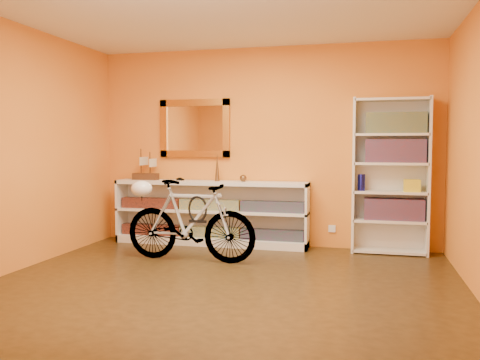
% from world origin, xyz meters
% --- Properties ---
extents(floor, '(4.50, 4.00, 0.01)m').
position_xyz_m(floor, '(0.00, 0.00, -0.01)').
color(floor, '#2F1F0D').
rests_on(floor, ground).
extents(ceiling, '(4.50, 4.00, 0.01)m').
position_xyz_m(ceiling, '(0.00, 0.00, 2.60)').
color(ceiling, silver).
rests_on(ceiling, ground).
extents(back_wall, '(4.50, 0.01, 2.60)m').
position_xyz_m(back_wall, '(0.00, 2.00, 1.30)').
color(back_wall, orange).
rests_on(back_wall, ground).
extents(left_wall, '(0.01, 4.00, 2.60)m').
position_xyz_m(left_wall, '(-2.25, 0.00, 1.30)').
color(left_wall, orange).
rests_on(left_wall, ground).
extents(gilt_mirror, '(0.98, 0.06, 0.78)m').
position_xyz_m(gilt_mirror, '(-0.95, 1.97, 1.55)').
color(gilt_mirror, '#9B621C').
rests_on(gilt_mirror, back_wall).
extents(wall_socket, '(0.09, 0.02, 0.09)m').
position_xyz_m(wall_socket, '(0.90, 1.99, 0.25)').
color(wall_socket, silver).
rests_on(wall_socket, back_wall).
extents(console_unit, '(2.60, 0.35, 0.85)m').
position_xyz_m(console_unit, '(-0.69, 1.81, 0.42)').
color(console_unit, silver).
rests_on(console_unit, floor).
extents(cd_row_lower, '(2.50, 0.13, 0.14)m').
position_xyz_m(cd_row_lower, '(-0.69, 1.79, 0.17)').
color(cd_row_lower, black).
rests_on(cd_row_lower, console_unit).
extents(cd_row_upper, '(2.50, 0.13, 0.14)m').
position_xyz_m(cd_row_upper, '(-0.69, 1.79, 0.54)').
color(cd_row_upper, navy).
rests_on(cd_row_upper, console_unit).
extents(model_ship, '(0.36, 0.14, 0.42)m').
position_xyz_m(model_ship, '(-1.61, 1.81, 1.06)').
color(model_ship, '#3D2111').
rests_on(model_ship, console_unit).
extents(toy_car, '(0.00, 0.00, 0.00)m').
position_xyz_m(toy_car, '(-1.11, 1.81, 0.85)').
color(toy_car, black).
rests_on(toy_car, console_unit).
extents(bronze_ornament, '(0.06, 0.06, 0.37)m').
position_xyz_m(bronze_ornament, '(-0.59, 1.81, 1.03)').
color(bronze_ornament, brown).
rests_on(bronze_ornament, console_unit).
extents(decorative_orb, '(0.09, 0.09, 0.09)m').
position_xyz_m(decorative_orb, '(-0.24, 1.81, 0.89)').
color(decorative_orb, brown).
rests_on(decorative_orb, console_unit).
extents(bookcase, '(0.90, 0.30, 1.90)m').
position_xyz_m(bookcase, '(1.60, 1.84, 0.95)').
color(bookcase, silver).
rests_on(bookcase, floor).
extents(book_row_a, '(0.70, 0.22, 0.26)m').
position_xyz_m(book_row_a, '(1.65, 1.84, 0.55)').
color(book_row_a, maroon).
rests_on(book_row_a, bookcase).
extents(book_row_b, '(0.70, 0.22, 0.28)m').
position_xyz_m(book_row_b, '(1.65, 1.84, 1.25)').
color(book_row_b, maroon).
rests_on(book_row_b, bookcase).
extents(book_row_c, '(0.70, 0.22, 0.25)m').
position_xyz_m(book_row_c, '(1.65, 1.84, 1.59)').
color(book_row_c, navy).
rests_on(book_row_c, bookcase).
extents(travel_mug, '(0.09, 0.09, 0.20)m').
position_xyz_m(travel_mug, '(1.26, 1.82, 0.87)').
color(travel_mug, navy).
rests_on(travel_mug, bookcase).
extents(red_tin, '(0.18, 0.18, 0.20)m').
position_xyz_m(red_tin, '(1.40, 1.87, 1.56)').
color(red_tin, maroon).
rests_on(red_tin, bookcase).
extents(yellow_bag, '(0.19, 0.13, 0.15)m').
position_xyz_m(yellow_bag, '(1.85, 1.80, 0.84)').
color(yellow_bag, yellow).
rests_on(yellow_bag, bookcase).
extents(bicycle, '(0.47, 1.59, 0.93)m').
position_xyz_m(bicycle, '(-0.62, 0.85, 0.46)').
color(bicycle, silver).
rests_on(bicycle, floor).
extents(helmet, '(0.25, 0.24, 0.19)m').
position_xyz_m(helmet, '(-1.23, 0.88, 0.82)').
color(helmet, white).
rests_on(helmet, bicycle).
extents(u_lock, '(0.23, 0.02, 0.23)m').
position_xyz_m(u_lock, '(-0.53, 0.85, 0.60)').
color(u_lock, black).
rests_on(u_lock, bicycle).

